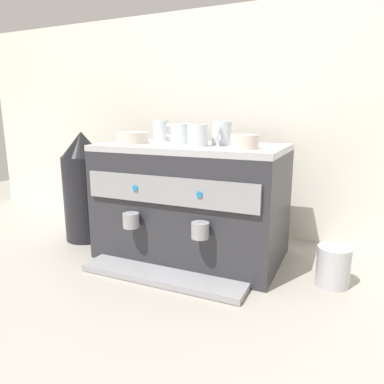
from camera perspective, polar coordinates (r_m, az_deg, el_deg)
name	(u,v)px	position (r m, az deg, el deg)	size (l,w,h in m)	color
ground_plane	(192,254)	(1.41, 0.00, -9.84)	(4.00, 4.00, 0.00)	#9E998E
tiled_backsplash_wall	(224,124)	(1.63, 5.18, 10.75)	(2.80, 0.03, 0.97)	silver
espresso_machine	(191,202)	(1.34, -0.08, -1.57)	(0.67, 0.49, 0.42)	#2D2D33
ceramic_cup_0	(198,135)	(1.24, 0.89, 9.06)	(0.08, 0.10, 0.07)	silver
ceramic_cup_1	(182,134)	(1.34, -1.67, 9.30)	(0.10, 0.08, 0.07)	silver
ceramic_cup_2	(221,133)	(1.28, 4.71, 9.33)	(0.07, 0.11, 0.08)	silver
ceramic_cup_3	(162,131)	(1.47, -4.85, 9.74)	(0.11, 0.06, 0.08)	silver
ceramic_bowl_0	(244,142)	(1.16, 8.37, 7.90)	(0.09, 0.09, 0.04)	beige
ceramic_bowl_1	(133,138)	(1.38, -9.47, 8.51)	(0.12, 0.12, 0.04)	beige
coffee_grinder	(84,187)	(1.58, -16.79, 0.72)	(0.18, 0.18, 0.46)	black
milk_pitcher	(333,266)	(1.23, 21.61, -10.94)	(0.10, 0.10, 0.13)	#B7B7BC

